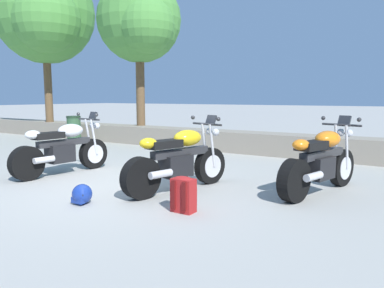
% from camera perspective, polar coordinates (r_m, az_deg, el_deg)
% --- Properties ---
extents(ground_plane, '(120.00, 120.00, 0.00)m').
position_cam_1_polar(ground_plane, '(6.28, -12.49, -6.55)').
color(ground_plane, '#A3A099').
extents(stone_wall, '(36.00, 0.80, 0.55)m').
position_cam_1_polar(stone_wall, '(10.17, 6.76, 0.41)').
color(stone_wall, gray).
rests_on(stone_wall, ground).
extents(motorcycle_white_near_left, '(0.67, 2.07, 1.18)m').
position_cam_1_polar(motorcycle_white_near_left, '(7.54, -19.21, -0.73)').
color(motorcycle_white_near_left, black).
rests_on(motorcycle_white_near_left, ground).
extents(motorcycle_yellow_centre, '(0.84, 2.03, 1.18)m').
position_cam_1_polar(motorcycle_yellow_centre, '(5.86, -1.94, -2.53)').
color(motorcycle_yellow_centre, black).
rests_on(motorcycle_yellow_centre, ground).
extents(motorcycle_orange_far_right, '(0.85, 2.03, 1.18)m').
position_cam_1_polar(motorcycle_orange_far_right, '(6.04, 19.31, -2.66)').
color(motorcycle_orange_far_right, black).
rests_on(motorcycle_orange_far_right, ground).
extents(rider_backpack, '(0.30, 0.26, 0.47)m').
position_cam_1_polar(rider_backpack, '(4.82, -1.29, -7.64)').
color(rider_backpack, '#A31E1E').
rests_on(rider_backpack, ground).
extents(rider_helmet, '(0.28, 0.28, 0.28)m').
position_cam_1_polar(rider_helmet, '(5.41, -16.66, -7.45)').
color(rider_helmet, navy).
rests_on(rider_helmet, ground).
extents(leafy_tree_far_left, '(3.75, 3.57, 5.71)m').
position_cam_1_polar(leafy_tree_far_left, '(14.96, -21.74, 18.00)').
color(leafy_tree_far_left, brown).
rests_on(leafy_tree_far_left, stone_wall).
extents(leafy_tree_mid_left, '(2.80, 2.67, 4.69)m').
position_cam_1_polar(leafy_tree_mid_left, '(12.33, -7.93, 18.19)').
color(leafy_tree_mid_left, brown).
rests_on(leafy_tree_mid_left, stone_wall).
extents(trash_bin, '(0.46, 0.46, 0.86)m').
position_cam_1_polar(trash_bin, '(12.81, -17.76, 2.23)').
color(trash_bin, '#335638').
rests_on(trash_bin, ground).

